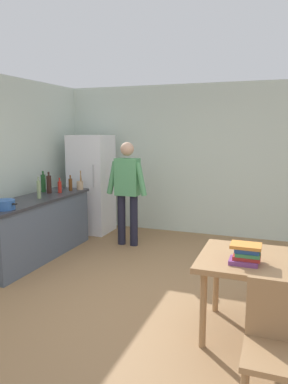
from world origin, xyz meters
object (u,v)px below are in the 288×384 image
bottle_vinegar_tall (39,189)px  book_stack (246,254)px  chair (277,341)px  cooking_pot (4,205)px  dining_table (279,269)px  refrigerator (92,184)px  utensil_jar (80,185)px  bottle_sauce_red (60,187)px  bottle_beer_brown (70,184)px  bottle_wine_dark (49,184)px  bottle_wine_green (43,183)px  person (127,187)px

bottle_vinegar_tall → book_stack: size_ratio=1.22×
chair → cooking_pot: bearing=167.9°
dining_table → refrigerator: bearing=140.7°
dining_table → utensil_jar: utensil_jar is taller
dining_table → bottle_sauce_red: (-3.32, 1.66, 0.32)m
utensil_jar → book_stack: (2.91, -2.23, -0.14)m
dining_table → chair: bearing=-90.0°
bottle_vinegar_tall → refrigerator: bearing=89.2°
bottle_beer_brown → chair: bearing=-41.3°
refrigerator → bottle_wine_dark: bearing=-97.5°
utensil_jar → bottle_vinegar_tall: size_ratio=1.00×
cooking_pot → bottle_wine_green: size_ratio=1.18×
dining_table → utensil_jar: bearing=147.0°
bottle_sauce_red → dining_table: bearing=-26.6°
refrigerator → utensil_jar: 0.65m
utensil_jar → bottle_sauce_red: utensil_jar is taller
chair → book_stack: book_stack is taller
person → utensil_jar: size_ratio=5.31×
utensil_jar → bottle_wine_green: bearing=-136.7°
refrigerator → bottle_vinegar_tall: (-0.02, -1.58, 0.14)m
utensil_jar → cooking_pot: bearing=-93.4°
bottle_vinegar_tall → bottle_beer_brown: size_ratio=1.23×
cooking_pot → bottle_wine_green: bearing=104.3°
bottle_wine_dark → bottle_beer_brown: bottle_wine_dark is taller
book_stack → dining_table: bearing=31.0°
cooking_pot → bottle_sauce_red: 1.33m
person → dining_table: (2.35, -2.15, -0.31)m
bottle_beer_brown → book_stack: size_ratio=0.99×
bottle_vinegar_tall → bottle_sauce_red: size_ratio=1.33×
person → chair: size_ratio=1.87×
chair → cooking_pot: (-3.28, 1.30, 0.43)m
bottle_wine_green → dining_table: bearing=-24.6°
bottle_wine_dark → book_stack: (3.17, -1.73, -0.21)m
person → bottle_wine_green: size_ratio=5.00×
chair → utensil_jar: (-3.18, 3.03, 0.44)m
dining_table → bottle_vinegar_tall: size_ratio=4.37×
utensil_jar → bottle_beer_brown: (-0.08, -0.16, 0.03)m
bottle_wine_green → bottle_beer_brown: size_ratio=1.31×
refrigerator → cooking_pot: size_ratio=4.50×
dining_table → bottle_vinegar_tall: bearing=161.3°
refrigerator → bottle_wine_dark: (-0.15, -1.13, 0.15)m
bottle_sauce_red → cooking_pot: bearing=-88.5°
dining_table → bottle_beer_brown: bearing=149.8°
person → bottle_vinegar_tall: person is taller
utensil_jar → bottle_wine_dark: size_ratio=0.94×
bottle_sauce_red → bottle_vinegar_tall: bearing=-90.4°
chair → bottle_vinegar_tall: bearing=157.3°
bottle_sauce_red → book_stack: 3.55m
chair → bottle_beer_brown: bottle_beer_brown is taller
dining_table → bottle_wine_green: bearing=155.4°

